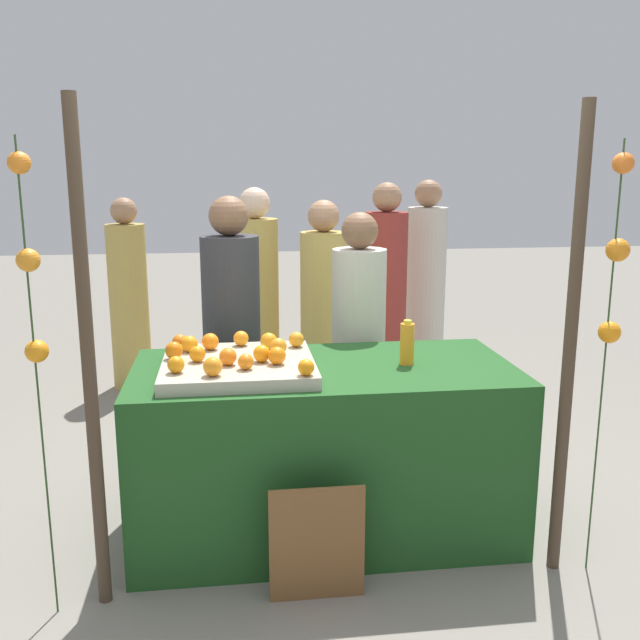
# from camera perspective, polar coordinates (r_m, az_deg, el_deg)

# --- Properties ---
(ground_plane) EXTENTS (24.00, 24.00, 0.00)m
(ground_plane) POSITION_cam_1_polar(r_m,az_deg,el_deg) (3.78, 0.31, -16.52)
(ground_plane) COLOR gray
(stall_counter) EXTENTS (1.87, 0.90, 0.87)m
(stall_counter) POSITION_cam_1_polar(r_m,az_deg,el_deg) (3.59, 0.31, -10.45)
(stall_counter) COLOR #1E4C1E
(stall_counter) RESTS_ON ground_plane
(orange_tray) EXTENTS (0.71, 0.69, 0.06)m
(orange_tray) POSITION_cam_1_polar(r_m,az_deg,el_deg) (3.36, -6.64, -3.73)
(orange_tray) COLOR #B2AD99
(orange_tray) RESTS_ON stall_counter
(orange_0) EXTENTS (0.09, 0.09, 0.09)m
(orange_0) POSITION_cam_1_polar(r_m,az_deg,el_deg) (3.11, -8.71, -3.76)
(orange_0) COLOR orange
(orange_0) RESTS_ON orange_tray
(orange_1) EXTENTS (0.08, 0.08, 0.08)m
(orange_1) POSITION_cam_1_polar(r_m,az_deg,el_deg) (3.26, -7.49, -2.97)
(orange_1) COLOR orange
(orange_1) RESTS_ON orange_tray
(orange_2) EXTENTS (0.08, 0.08, 0.08)m
(orange_2) POSITION_cam_1_polar(r_m,az_deg,el_deg) (3.30, -4.76, -2.74)
(orange_2) COLOR orange
(orange_2) RESTS_ON orange_tray
(orange_3) EXTENTS (0.08, 0.08, 0.08)m
(orange_3) POSITION_cam_1_polar(r_m,az_deg,el_deg) (3.61, -6.43, -1.49)
(orange_3) COLOR orange
(orange_3) RESTS_ON orange_tray
(orange_4) EXTENTS (0.08, 0.08, 0.08)m
(orange_4) POSITION_cam_1_polar(r_m,az_deg,el_deg) (3.52, -4.18, -1.72)
(orange_4) COLOR orange
(orange_4) RESTS_ON orange_tray
(orange_5) EXTENTS (0.08, 0.08, 0.08)m
(orange_5) POSITION_cam_1_polar(r_m,az_deg,el_deg) (3.56, -1.93, -1.59)
(orange_5) COLOR orange
(orange_5) RESTS_ON orange_tray
(orange_6) EXTENTS (0.08, 0.08, 0.08)m
(orange_6) POSITION_cam_1_polar(r_m,az_deg,el_deg) (3.41, -11.77, -2.43)
(orange_6) COLOR orange
(orange_6) RESTS_ON orange_tray
(orange_7) EXTENTS (0.08, 0.08, 0.08)m
(orange_7) POSITION_cam_1_polar(r_m,az_deg,el_deg) (3.52, -10.56, -1.93)
(orange_7) COLOR orange
(orange_7) RESTS_ON orange_tray
(orange_8) EXTENTS (0.08, 0.08, 0.08)m
(orange_8) POSITION_cam_1_polar(r_m,az_deg,el_deg) (3.25, -3.51, -2.91)
(orange_8) COLOR orange
(orange_8) RESTS_ON orange_tray
(orange_9) EXTENTS (0.08, 0.08, 0.08)m
(orange_9) POSITION_cam_1_polar(r_m,az_deg,el_deg) (3.42, -3.41, -2.16)
(orange_9) COLOR orange
(orange_9) RESTS_ON orange_tray
(orange_10) EXTENTS (0.08, 0.08, 0.08)m
(orange_10) POSITION_cam_1_polar(r_m,az_deg,el_deg) (3.34, -9.93, -2.74)
(orange_10) COLOR orange
(orange_10) RESTS_ON orange_tray
(orange_11) EXTENTS (0.08, 0.08, 0.08)m
(orange_11) POSITION_cam_1_polar(r_m,az_deg,el_deg) (3.18, -11.62, -3.57)
(orange_11) COLOR orange
(orange_11) RESTS_ON orange_tray
(orange_12) EXTENTS (0.08, 0.08, 0.08)m
(orange_12) POSITION_cam_1_polar(r_m,az_deg,el_deg) (3.54, -8.90, -1.75)
(orange_12) COLOR orange
(orange_12) RESTS_ON orange_tray
(orange_13) EXTENTS (0.08, 0.08, 0.08)m
(orange_13) POSITION_cam_1_polar(r_m,az_deg,el_deg) (3.58, -11.32, -1.75)
(orange_13) COLOR orange
(orange_13) RESTS_ON orange_tray
(orange_14) EXTENTS (0.07, 0.07, 0.07)m
(orange_14) POSITION_cam_1_polar(r_m,az_deg,el_deg) (3.08, -1.14, -3.86)
(orange_14) COLOR orange
(orange_14) RESTS_ON orange_tray
(orange_15) EXTENTS (0.07, 0.07, 0.07)m
(orange_15) POSITION_cam_1_polar(r_m,az_deg,el_deg) (3.19, -6.05, -3.39)
(orange_15) COLOR orange
(orange_15) RESTS_ON orange_tray
(juice_bottle) EXTENTS (0.07, 0.07, 0.22)m
(juice_bottle) POSITION_cam_1_polar(r_m,az_deg,el_deg) (3.48, 7.09, -1.90)
(juice_bottle) COLOR orange
(juice_bottle) RESTS_ON stall_counter
(chalkboard_sign) EXTENTS (0.41, 0.03, 0.53)m
(chalkboard_sign) POSITION_cam_1_polar(r_m,az_deg,el_deg) (3.14, -0.25, -17.76)
(chalkboard_sign) COLOR brown
(chalkboard_sign) RESTS_ON ground_plane
(vendor_left) EXTENTS (0.33, 0.33, 1.67)m
(vendor_left) POSITION_cam_1_polar(r_m,az_deg,el_deg) (4.13, -7.13, -2.43)
(vendor_left) COLOR #333338
(vendor_left) RESTS_ON ground_plane
(vendor_right) EXTENTS (0.32, 0.32, 1.57)m
(vendor_right) POSITION_cam_1_polar(r_m,az_deg,el_deg) (4.18, 3.13, -2.82)
(vendor_right) COLOR beige
(vendor_right) RESTS_ON ground_plane
(crowd_person_0) EXTENTS (0.32, 0.32, 1.61)m
(crowd_person_0) POSITION_cam_1_polar(r_m,az_deg,el_deg) (4.90, 0.28, -0.32)
(crowd_person_0) COLOR tan
(crowd_person_0) RESTS_ON ground_plane
(crowd_person_1) EXTENTS (0.32, 0.32, 1.58)m
(crowd_person_1) POSITION_cam_1_polar(r_m,az_deg,el_deg) (6.01, -15.25, 1.50)
(crowd_person_1) COLOR tan
(crowd_person_1) RESTS_ON ground_plane
(crowd_person_2) EXTENTS (0.34, 0.34, 1.68)m
(crowd_person_2) POSITION_cam_1_polar(r_m,az_deg,el_deg) (5.27, -5.17, 0.91)
(crowd_person_2) COLOR tan
(crowd_person_2) RESTS_ON ground_plane
(crowd_person_3) EXTENTS (0.34, 0.34, 1.70)m
(crowd_person_3) POSITION_cam_1_polar(r_m,az_deg,el_deg) (5.66, 5.31, 1.83)
(crowd_person_3) COLOR maroon
(crowd_person_3) RESTS_ON ground_plane
(crowd_person_4) EXTENTS (0.34, 0.34, 1.72)m
(crowd_person_4) POSITION_cam_1_polar(r_m,az_deg,el_deg) (6.18, 8.55, 2.68)
(crowd_person_4) COLOR beige
(crowd_person_4) RESTS_ON ground_plane
(canopy_post_left) EXTENTS (0.06, 0.06, 2.10)m
(canopy_post_left) POSITION_cam_1_polar(r_m,az_deg,el_deg) (2.95, -18.27, -3.54)
(canopy_post_left) COLOR #473828
(canopy_post_left) RESTS_ON ground_plane
(canopy_post_right) EXTENTS (0.06, 0.06, 2.10)m
(canopy_post_right) POSITION_cam_1_polar(r_m,az_deg,el_deg) (3.24, 19.62, -2.23)
(canopy_post_right) COLOR #473828
(canopy_post_right) RESTS_ON ground_plane
(garland_strand_left) EXTENTS (0.09, 0.10, 1.94)m
(garland_strand_left) POSITION_cam_1_polar(r_m,az_deg,el_deg) (2.86, -22.53, 3.46)
(garland_strand_left) COLOR #2D4C23
(garland_strand_left) RESTS_ON ground_plane
(garland_strand_right) EXTENTS (0.10, 0.10, 1.94)m
(garland_strand_right) POSITION_cam_1_polar(r_m,az_deg,el_deg) (3.21, 22.88, 4.39)
(garland_strand_right) COLOR #2D4C23
(garland_strand_right) RESTS_ON ground_plane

